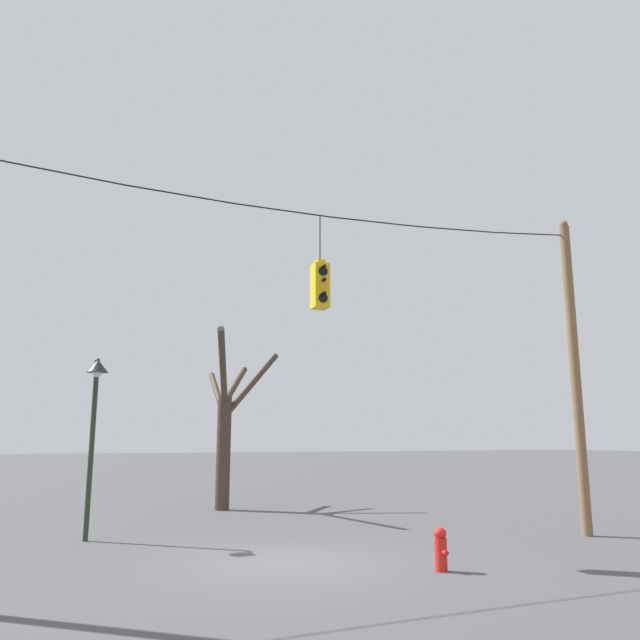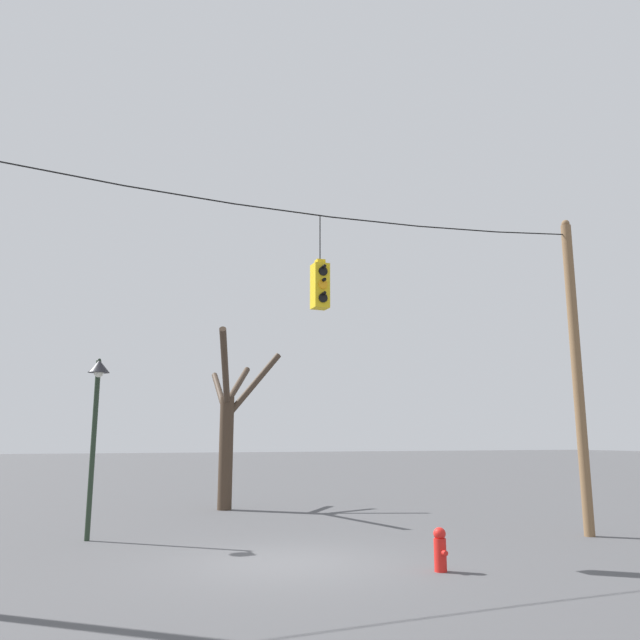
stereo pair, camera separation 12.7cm
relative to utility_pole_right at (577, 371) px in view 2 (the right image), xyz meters
The scene contains 7 objects.
ground_plane 8.77m from the utility_pole_right, behind, with size 200.00×200.00×0.00m, color #4C4C4F.
utility_pole_right is the anchor object (origin of this frame).
span_wire 8.48m from the utility_pole_right, behind, with size 15.60×0.03×0.43m.
traffic_light_near_left_pole 7.14m from the utility_pole_right, behind, with size 0.34×0.46×2.11m.
street_lamp 11.81m from the utility_pole_right, 163.52° to the left, with size 0.49×0.85×4.17m.
bare_tree 11.28m from the utility_pole_right, 127.70° to the left, with size 2.87×5.65×5.67m.
fire_hydrant 6.96m from the utility_pole_right, 158.10° to the right, with size 0.22×0.30×0.75m.
Camera 2 is at (-3.90, -11.80, 2.30)m, focal length 35.00 mm.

